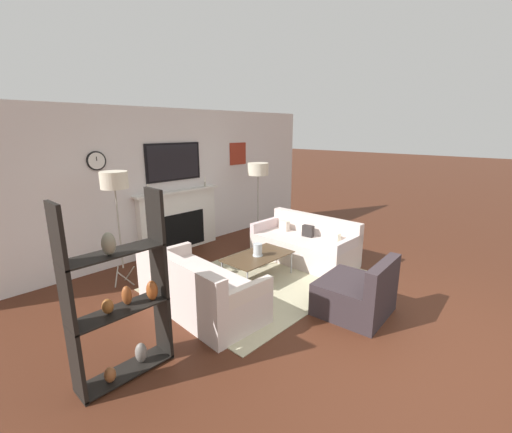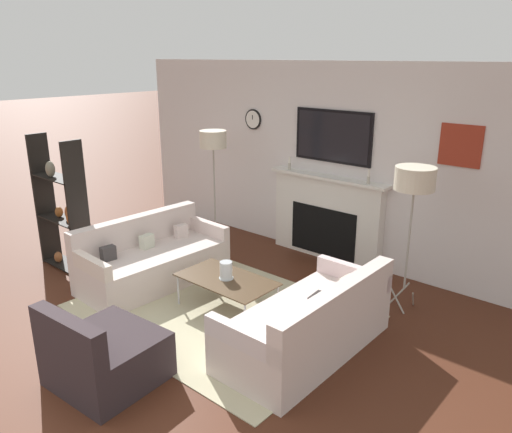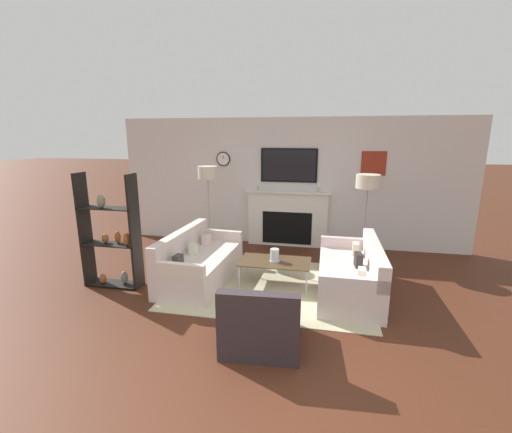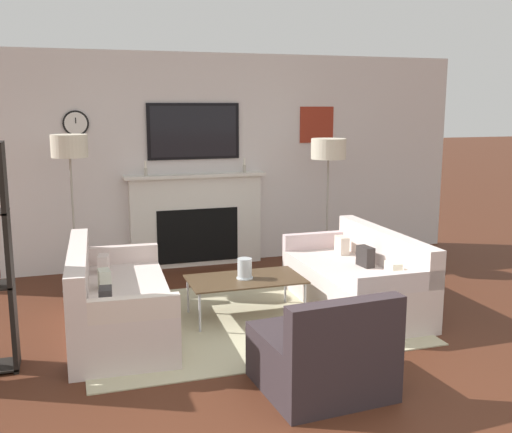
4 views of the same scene
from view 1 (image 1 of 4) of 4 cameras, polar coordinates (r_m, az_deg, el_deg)
ground_plane at (r=4.44m, az=26.77°, el=-18.94°), size 60.00×60.00×0.00m
fireplace_wall at (r=6.79m, az=-13.42°, el=4.59°), size 7.40×0.28×2.70m
area_rug at (r=5.50m, az=0.62°, el=-10.58°), size 3.03×2.29×0.01m
couch_left at (r=4.64m, az=-9.76°, el=-11.91°), size 0.94×1.88×0.81m
couch_right at (r=6.28m, az=8.14°, el=-4.78°), size 0.87×1.85×0.78m
armchair at (r=4.69m, az=16.47°, el=-12.37°), size 0.91×0.89×0.78m
coffee_table at (r=5.43m, az=0.34°, el=-6.74°), size 1.11×0.62×0.39m
hurricane_candle at (r=5.39m, az=0.28°, el=-5.66°), size 0.16×0.16×0.20m
floor_lamp_left at (r=5.31m, az=-22.55°, el=5.33°), size 0.39×0.39×1.75m
floor_lamp_right at (r=7.12m, az=0.35°, el=7.75°), size 0.43×0.43×1.65m
shelf_unit at (r=3.49m, az=-21.65°, el=-12.62°), size 0.90×0.28×1.79m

